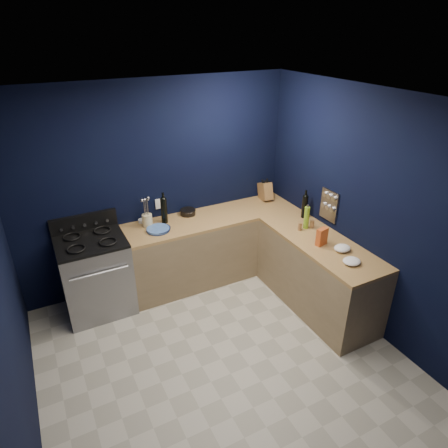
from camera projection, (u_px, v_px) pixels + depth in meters
floor at (221, 360)px, 4.12m from camera, size 3.50×3.50×0.02m
ceiling at (220, 101)px, 2.93m from camera, size 3.50×3.50×0.02m
wall_back at (157, 187)px, 4.92m from camera, size 3.50×0.02×2.60m
wall_right at (366, 213)px, 4.24m from camera, size 0.02×3.50×2.60m
wall_left at (0, 311)px, 2.81m from camera, size 0.02×3.50×2.60m
wall_front at (367, 403)px, 2.13m from camera, size 3.50×0.02×2.60m
cab_back at (213, 248)px, 5.30m from camera, size 2.30×0.63×0.86m
top_back at (212, 218)px, 5.10m from camera, size 2.30×0.63×0.04m
cab_right at (317, 275)px, 4.73m from camera, size 0.63×1.67×0.86m
top_right at (321, 243)px, 4.53m from camera, size 0.63×1.67×0.04m
gas_range at (96, 276)px, 4.65m from camera, size 0.76×0.66×0.92m
oven_door at (102, 292)px, 4.41m from camera, size 0.59×0.02×0.42m
cooktop at (90, 241)px, 4.44m from camera, size 0.76×0.66×0.03m
backguard at (84, 222)px, 4.63m from camera, size 0.76×0.06×0.20m
spice_panel at (329, 205)px, 4.72m from camera, size 0.02×0.28×0.38m
wall_outlet at (159, 204)px, 5.00m from camera, size 0.09×0.02×0.13m
plate_stack at (158, 229)px, 4.73m from camera, size 0.34×0.34×0.03m
ramekin at (142, 221)px, 4.93m from camera, size 0.10×0.10×0.04m
utensil_crock at (147, 220)px, 4.81m from camera, size 0.16×0.16×0.16m
wine_bottle_back at (164, 211)px, 4.86m from camera, size 0.09×0.09×0.32m
lemon_basket at (188, 212)px, 5.12m from camera, size 0.25×0.25×0.07m
knife_block at (265, 191)px, 5.53m from camera, size 0.16×0.29×0.30m
wine_bottle_right at (305, 207)px, 5.00m from camera, size 0.08×0.08×0.29m
oil_bottle at (307, 218)px, 4.74m from camera, size 0.08×0.08×0.28m
spice_jar_near at (300, 226)px, 4.73m from camera, size 0.05×0.05×0.10m
spice_jar_far at (312, 224)px, 4.79m from camera, size 0.05×0.05×0.10m
crouton_bag at (322, 237)px, 4.40m from camera, size 0.15×0.09×0.20m
towel_front at (342, 248)px, 4.31m from camera, size 0.22×0.20×0.07m
towel_end at (352, 261)px, 4.08m from camera, size 0.21×0.19×0.06m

